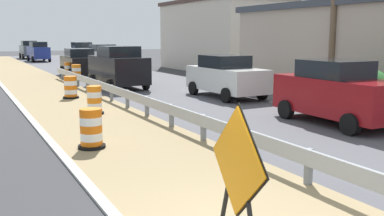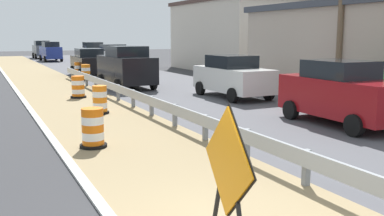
% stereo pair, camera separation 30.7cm
% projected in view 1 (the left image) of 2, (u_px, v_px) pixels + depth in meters
% --- Properties ---
extents(guardrail_median, '(0.18, 45.07, 0.71)m').
position_uv_depth(guardrail_median, '(272.00, 146.00, 9.17)').
color(guardrail_median, '#999EA3').
rests_on(guardrail_median, ground).
extents(warning_sign_diamond, '(0.22, 1.61, 1.94)m').
position_uv_depth(warning_sign_diamond, '(237.00, 167.00, 5.95)').
color(warning_sign_diamond, black).
rests_on(warning_sign_diamond, ground).
extents(traffic_barrel_nearest, '(0.69, 0.69, 1.01)m').
position_uv_depth(traffic_barrel_nearest, '(91.00, 130.00, 11.02)').
color(traffic_barrel_nearest, orange).
rests_on(traffic_barrel_nearest, ground).
extents(traffic_barrel_close, '(0.65, 0.65, 1.03)m').
position_uv_depth(traffic_barrel_close, '(95.00, 102.00, 15.76)').
color(traffic_barrel_close, orange).
rests_on(traffic_barrel_close, ground).
extents(traffic_barrel_mid, '(0.71, 0.71, 1.00)m').
position_uv_depth(traffic_barrel_mid, '(71.00, 88.00, 19.76)').
color(traffic_barrel_mid, orange).
rests_on(traffic_barrel_mid, ground).
extents(traffic_barrel_far, '(0.66, 0.66, 1.06)m').
position_uv_depth(traffic_barrel_far, '(69.00, 71.00, 28.87)').
color(traffic_barrel_far, orange).
rests_on(traffic_barrel_far, ground).
extents(traffic_barrel_farther, '(0.69, 0.69, 1.01)m').
position_uv_depth(traffic_barrel_farther, '(76.00, 74.00, 27.39)').
color(traffic_barrel_farther, orange).
rests_on(traffic_barrel_farther, ground).
extents(car_lead_near_lane, '(2.11, 4.65, 1.92)m').
position_uv_depth(car_lead_near_lane, '(79.00, 62.00, 30.27)').
color(car_lead_near_lane, black).
rests_on(car_lead_near_lane, ground).
extents(car_trailing_near_lane, '(2.07, 4.38, 2.04)m').
position_uv_depth(car_trailing_near_lane, '(337.00, 92.00, 13.98)').
color(car_trailing_near_lane, maroon).
rests_on(car_trailing_near_lane, ground).
extents(car_lead_far_lane, '(2.24, 4.66, 2.25)m').
position_uv_depth(car_lead_far_lane, '(118.00, 67.00, 23.61)').
color(car_lead_far_lane, black).
rests_on(car_lead_far_lane, ground).
extents(car_mid_far_lane, '(2.24, 4.81, 2.05)m').
position_uv_depth(car_mid_far_lane, '(103.00, 56.00, 37.81)').
color(car_mid_far_lane, silver).
rests_on(car_mid_far_lane, ground).
extents(car_trailing_far_lane, '(2.03, 4.57, 2.13)m').
position_uv_depth(car_trailing_far_lane, '(38.00, 52.00, 47.76)').
color(car_trailing_far_lane, navy).
rests_on(car_trailing_far_lane, ground).
extents(car_distant_a, '(2.14, 4.19, 2.13)m').
position_uv_depth(car_distant_a, '(82.00, 53.00, 44.10)').
color(car_distant_a, silver).
rests_on(car_distant_a, ground).
extents(car_distant_b, '(2.03, 4.30, 2.17)m').
position_uv_depth(car_distant_b, '(29.00, 50.00, 53.54)').
color(car_distant_b, '#4C5156').
rests_on(car_distant_b, ground).
extents(car_distant_c, '(2.14, 4.42, 1.92)m').
position_uv_depth(car_distant_c, '(226.00, 76.00, 20.06)').
color(car_distant_c, silver).
rests_on(car_distant_c, ground).
extents(roadside_shop_near, '(7.91, 11.83, 4.31)m').
position_uv_depth(roadside_shop_near, '(375.00, 49.00, 20.56)').
color(roadside_shop_near, '#AD9E8E').
rests_on(roadside_shop_near, ground).
extents(roadside_shop_far, '(6.24, 11.95, 5.64)m').
position_uv_depth(roadside_shop_far, '(223.00, 35.00, 35.51)').
color(roadside_shop_far, beige).
rests_on(roadside_shop_far, ground).
extents(utility_pole_near, '(0.24, 1.80, 8.11)m').
position_uv_depth(utility_pole_near, '(334.00, 0.00, 17.47)').
color(utility_pole_near, brown).
rests_on(utility_pole_near, ground).
extents(bush_roadside, '(2.37, 2.37, 1.75)m').
position_uv_depth(bush_roadside, '(361.00, 94.00, 14.79)').
color(bush_roadside, '#286028').
rests_on(bush_roadside, ground).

